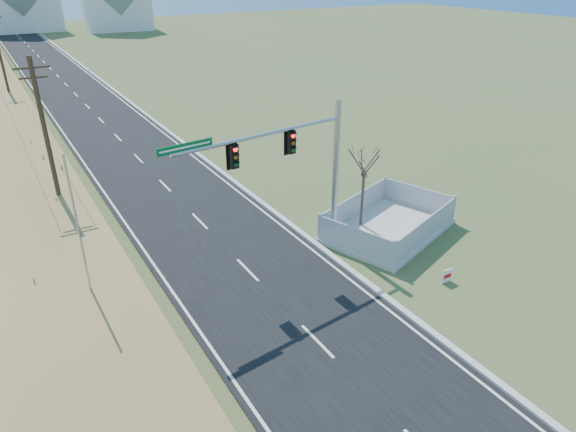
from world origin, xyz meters
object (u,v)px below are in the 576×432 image
Objects in this scene: fence_enclosure at (388,227)px; flagpole at (84,256)px; open_sign at (447,276)px; bare_tree at (365,160)px; traffic_signal_mast at (306,168)px.

flagpole reaches higher than fence_enclosure.
open_sign is at bearing -21.97° from flagpole.
fence_enclosure is 1.63× the size of bare_tree.
flagpole is 14.38m from bare_tree.
open_sign is (-0.92, -5.16, 0.06)m from fence_enclosure.
flagpole is at bearing 158.03° from open_sign.
fence_enclosure is at bearing 79.89° from open_sign.
bare_tree is (-0.09, 6.26, 3.65)m from open_sign.
traffic_signal_mast is at bearing 126.36° from open_sign.
flagpole is at bearing 172.21° from traffic_signal_mast.
bare_tree reaches higher than fence_enclosure.
bare_tree is (14.33, 0.44, 1.17)m from flagpole.
traffic_signal_mast is 1.89× the size of bare_tree.
bare_tree is at bearing 2.16° from traffic_signal_mast.
bare_tree is at bearing 113.19° from fence_enclosure.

